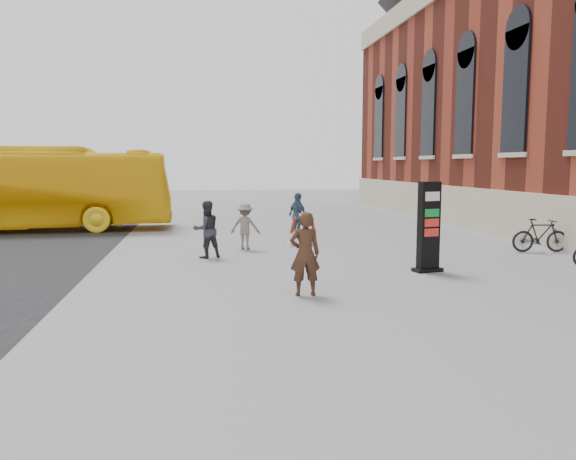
{
  "coord_description": "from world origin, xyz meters",
  "views": [
    {
      "loc": [
        -2.12,
        -11.57,
        2.8
      ],
      "look_at": [
        -0.14,
        1.03,
        1.3
      ],
      "focal_mm": 35.0,
      "sensor_mm": 36.0,
      "label": 1
    }
  ],
  "objects": [
    {
      "name": "info_pylon",
      "position": [
        3.75,
        2.18,
        1.18
      ],
      "size": [
        0.82,
        0.53,
        2.36
      ],
      "rotation": [
        0.0,
        0.0,
        0.21
      ],
      "color": "black",
      "rests_on": "ground"
    },
    {
      "name": "bike_7",
      "position": [
        8.6,
        4.71,
        0.54
      ],
      "size": [
        1.86,
        0.75,
        1.08
      ],
      "primitive_type": "imported",
      "rotation": [
        0.0,
        0.0,
        1.44
      ],
      "color": "black",
      "rests_on": "ground"
    },
    {
      "name": "pedestrian_a",
      "position": [
        -1.95,
        5.28,
        0.86
      ],
      "size": [
        1.02,
        0.92,
        1.72
      ],
      "primitive_type": "imported",
      "rotation": [
        0.0,
        0.0,
        3.54
      ],
      "color": "#2C2C33",
      "rests_on": "ground"
    },
    {
      "name": "pedestrian_b",
      "position": [
        -0.66,
        6.83,
        0.77
      ],
      "size": [
        1.12,
        0.84,
        1.53
      ],
      "primitive_type": "imported",
      "rotation": [
        0.0,
        0.0,
        2.83
      ],
      "color": "slate",
      "rests_on": "ground"
    },
    {
      "name": "pedestrian_c",
      "position": [
        1.55,
        9.34,
        0.87
      ],
      "size": [
        0.84,
        1.1,
        1.74
      ],
      "primitive_type": "imported",
      "rotation": [
        0.0,
        0.0,
        2.04
      ],
      "color": "#3B5162",
      "rests_on": "ground"
    },
    {
      "name": "bus",
      "position": [
        -9.71,
        13.52,
        1.77
      ],
      "size": [
        12.75,
        3.29,
        3.53
      ],
      "primitive_type": "imported",
      "rotation": [
        0.0,
        0.0,
        1.6
      ],
      "color": "yellow",
      "rests_on": "road"
    },
    {
      "name": "ground",
      "position": [
        0.0,
        0.0,
        0.0
      ],
      "size": [
        100.0,
        100.0,
        0.0
      ],
      "primitive_type": "plane",
      "color": "#9E9EA3"
    },
    {
      "name": "woman",
      "position": [
        0.07,
        0.04,
        0.93
      ],
      "size": [
        0.68,
        0.62,
        1.81
      ],
      "rotation": [
        0.0,
        0.0,
        3.12
      ],
      "color": "#432619",
      "rests_on": "ground"
    }
  ]
}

